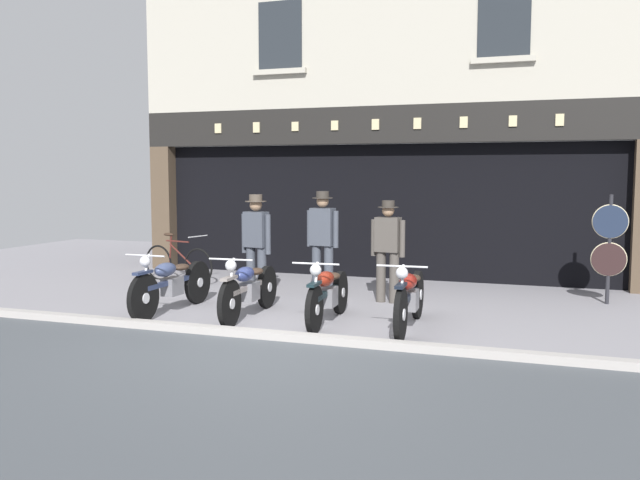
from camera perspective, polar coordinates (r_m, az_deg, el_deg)
The scene contains 12 objects.
ground at distance 7.46m, azimuth -7.07°, elevation -10.48°, with size 21.84×22.00×0.18m.
shop_facade at distance 14.77m, azimuth 6.62°, elevation 4.34°, with size 10.14×4.42×6.30m.
motorcycle_left at distance 10.11m, azimuth -12.45°, elevation -3.59°, with size 0.62×2.11×0.93m.
motorcycle_center_left at distance 9.58m, azimuth -6.04°, elevation -4.04°, with size 0.62×2.02×0.91m.
motorcycle_center at distance 9.16m, azimuth 0.66°, elevation -4.50°, with size 0.62×1.93×0.90m.
motorcycle_center_right at distance 8.87m, azimuth 7.59°, elevation -4.77°, with size 0.62×2.09×0.93m.
salesman_left at distance 11.19m, azimuth -5.42°, elevation 0.01°, with size 0.55×0.35×1.69m.
shopkeeper_center at distance 11.00m, azimuth 0.22°, elevation 0.11°, with size 0.56×0.34×1.75m.
salesman_right at distance 10.64m, azimuth 5.76°, elevation -0.56°, with size 0.56×0.32×1.61m.
tyre_sign_pole at distance 11.35m, azimuth 23.28°, elevation -0.14°, with size 0.53×0.06×1.71m.
advert_board_near at distance 13.55m, azimuth 0.03°, elevation 4.52°, with size 0.74×0.03×1.03m.
leaning_bicycle at distance 12.98m, azimuth -11.95°, elevation -1.86°, with size 1.68×0.59×0.93m.
Camera 1 is at (3.17, -7.42, 2.02)m, focal length 37.84 mm.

